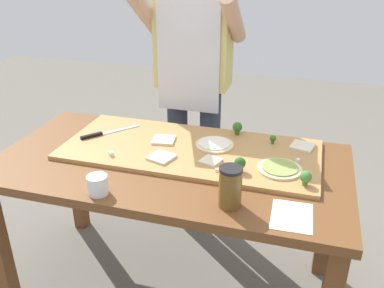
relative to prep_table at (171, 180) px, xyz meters
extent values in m
plane|color=#6B665B|center=(0.00, 0.00, -0.65)|extent=(8.00, 8.00, 0.00)
cube|color=brown|center=(-0.73, 0.34, -0.29)|extent=(0.07, 0.07, 0.71)
cube|color=brown|center=(0.73, 0.34, -0.29)|extent=(0.07, 0.07, 0.71)
cube|color=brown|center=(0.00, 0.00, 0.08)|extent=(1.57, 0.80, 0.04)
cube|color=#B27F47|center=(0.06, 0.12, 0.11)|extent=(1.18, 0.52, 0.02)
cube|color=#B7BABF|center=(-0.34, 0.21, 0.12)|extent=(0.15, 0.17, 0.00)
cube|color=black|center=(-0.44, 0.09, 0.13)|extent=(0.08, 0.10, 0.02)
cylinder|color=beige|center=(0.16, 0.17, 0.12)|extent=(0.18, 0.18, 0.01)
cylinder|color=silver|center=(0.16, 0.17, 0.13)|extent=(0.15, 0.15, 0.01)
cylinder|color=beige|center=(0.48, 0.02, 0.12)|extent=(0.19, 0.19, 0.01)
cylinder|color=#899E4C|center=(0.48, 0.02, 0.13)|extent=(0.15, 0.15, 0.01)
cube|color=beige|center=(0.56, 0.27, 0.13)|extent=(0.12, 0.12, 0.01)
cube|color=beige|center=(0.19, 0.01, 0.13)|extent=(0.10, 0.10, 0.01)
cube|color=beige|center=(-0.08, 0.15, 0.13)|extent=(0.12, 0.12, 0.01)
cube|color=beige|center=(-0.03, -0.02, 0.13)|extent=(0.13, 0.13, 0.01)
cylinder|color=#366618|center=(0.24, 0.33, 0.13)|extent=(0.02, 0.02, 0.02)
sphere|color=#2D6623|center=(0.24, 0.33, 0.16)|extent=(0.05, 0.05, 0.05)
cylinder|color=#366618|center=(0.42, 0.27, 0.13)|extent=(0.01, 0.01, 0.02)
sphere|color=#2D6623|center=(0.42, 0.27, 0.15)|extent=(0.03, 0.03, 0.03)
cylinder|color=#2C5915|center=(0.32, -0.04, 0.13)|extent=(0.02, 0.02, 0.02)
sphere|color=#23561E|center=(0.32, -0.04, 0.16)|extent=(0.05, 0.05, 0.05)
cylinder|color=#487A23|center=(0.59, -0.07, 0.13)|extent=(0.02, 0.02, 0.02)
sphere|color=#427F33|center=(0.59, -0.07, 0.16)|extent=(0.05, 0.05, 0.05)
cube|color=silver|center=(-0.26, -0.06, 0.13)|extent=(0.03, 0.03, 0.02)
cube|color=white|center=(0.23, -0.07, 0.13)|extent=(0.01, 0.01, 0.01)
cube|color=white|center=(0.55, 0.12, 0.13)|extent=(0.02, 0.02, 0.01)
cylinder|color=white|center=(-0.18, -0.33, 0.14)|extent=(0.08, 0.08, 0.08)
cylinder|color=white|center=(-0.18, -0.33, 0.12)|extent=(0.07, 0.07, 0.04)
cylinder|color=brown|center=(0.33, -0.27, 0.17)|extent=(0.09, 0.09, 0.15)
cylinder|color=black|center=(0.33, -0.27, 0.25)|extent=(0.09, 0.09, 0.01)
cube|color=white|center=(0.56, -0.27, 0.10)|extent=(0.15, 0.19, 0.00)
cylinder|color=#333847|center=(-0.17, 0.62, -0.20)|extent=(0.12, 0.12, 0.90)
cylinder|color=#333847|center=(0.03, 0.62, -0.20)|extent=(0.12, 0.12, 0.90)
cube|color=#D1C670|center=(-0.07, 0.62, 0.53)|extent=(0.40, 0.20, 0.55)
cube|color=silver|center=(-0.07, 0.51, 0.45)|extent=(0.34, 0.01, 0.60)
cylinder|color=tan|center=(-0.30, 0.52, 0.65)|extent=(0.08, 0.39, 0.31)
cylinder|color=tan|center=(0.16, 0.52, 0.65)|extent=(0.08, 0.39, 0.31)
camera|label=1|loc=(0.56, -1.56, 0.98)|focal=39.23mm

